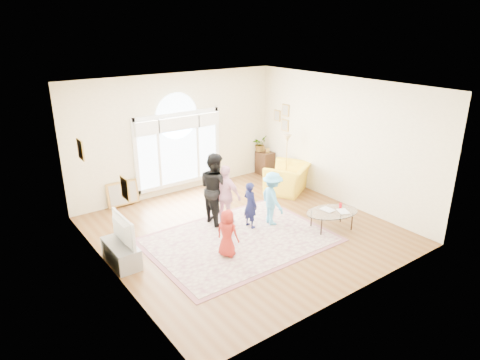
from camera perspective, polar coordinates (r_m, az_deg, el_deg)
ground at (r=9.70m, az=0.58°, el=-6.73°), size 6.00×6.00×0.00m
room_shell at (r=11.39m, az=-7.94°, el=5.72°), size 6.00×6.00×6.00m
area_rug at (r=9.28m, az=-0.08°, el=-7.97°), size 3.60×2.60×0.02m
rug_border at (r=9.28m, az=-0.08°, el=-7.99°), size 3.80×2.80×0.01m
tv_console at (r=8.69m, az=-15.56°, el=-9.41°), size 0.45×1.00×0.42m
television at (r=8.47m, az=-15.82°, el=-6.49°), size 0.16×0.99×0.57m
coffee_table at (r=9.83m, az=12.19°, el=-4.22°), size 1.40×1.10×0.54m
armchair at (r=11.77m, az=6.38°, el=0.24°), size 1.55×1.49×0.77m
side_cabinet at (r=13.10m, az=3.35°, el=2.28°), size 0.40×0.50×0.70m
floor_lamp at (r=11.88m, az=6.29°, el=4.97°), size 0.28×0.28×1.51m
plant_pedestal at (r=13.19m, az=2.58°, el=2.41°), size 0.20×0.20×0.70m
potted_plant at (r=13.02m, az=2.62°, el=4.86°), size 0.53×0.50×0.47m
leaning_picture at (r=11.31m, az=-15.22°, el=-3.35°), size 0.80×0.14×0.62m
child_red at (r=8.48m, az=-1.70°, el=-7.09°), size 0.48×0.57×0.98m
child_navy at (r=9.60m, az=1.37°, el=-3.33°), size 0.29×0.41×1.08m
child_black at (r=9.76m, az=-3.35°, el=-1.10°), size 0.64×0.82×1.66m
child_pink at (r=9.69m, az=-1.90°, el=-2.03°), size 0.57×0.89×1.41m
child_blue at (r=9.74m, az=4.35°, el=-2.47°), size 0.61×0.88×1.25m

